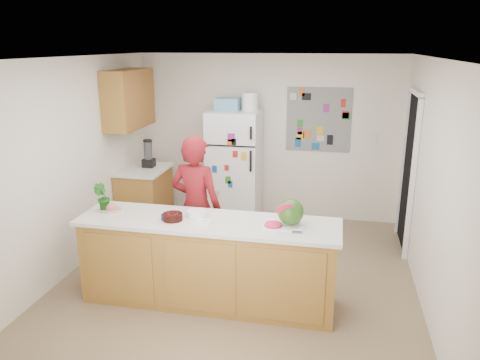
% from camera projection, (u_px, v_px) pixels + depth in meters
% --- Properties ---
extents(floor, '(4.00, 4.50, 0.02)m').
position_uv_depth(floor, '(237.00, 281.00, 5.42)').
color(floor, brown).
rests_on(floor, ground).
extents(wall_back, '(4.00, 0.02, 2.50)m').
position_uv_depth(wall_back, '(268.00, 137.00, 7.19)').
color(wall_back, beige).
rests_on(wall_back, ground).
extents(wall_left, '(0.02, 4.50, 2.50)m').
position_uv_depth(wall_left, '(70.00, 167.00, 5.47)').
color(wall_left, beige).
rests_on(wall_left, ground).
extents(wall_right, '(0.02, 4.50, 2.50)m').
position_uv_depth(wall_right, '(434.00, 188.00, 4.67)').
color(wall_right, beige).
rests_on(wall_right, ground).
extents(ceiling, '(4.00, 4.50, 0.02)m').
position_uv_depth(ceiling, '(237.00, 57.00, 4.71)').
color(ceiling, white).
rests_on(ceiling, wall_back).
extents(doorway, '(0.03, 0.85, 2.04)m').
position_uv_depth(doorway, '(409.00, 172.00, 6.10)').
color(doorway, black).
rests_on(doorway, ground).
extents(peninsula_base, '(2.60, 0.62, 0.88)m').
position_uv_depth(peninsula_base, '(208.00, 263.00, 4.87)').
color(peninsula_base, brown).
rests_on(peninsula_base, floor).
extents(peninsula_top, '(2.68, 0.70, 0.04)m').
position_uv_depth(peninsula_top, '(208.00, 222.00, 4.74)').
color(peninsula_top, silver).
rests_on(peninsula_top, peninsula_base).
extents(side_counter_base, '(0.60, 0.80, 0.86)m').
position_uv_depth(side_counter_base, '(145.00, 199.00, 6.90)').
color(side_counter_base, brown).
rests_on(side_counter_base, floor).
extents(side_counter_top, '(0.64, 0.84, 0.04)m').
position_uv_depth(side_counter_top, '(143.00, 170.00, 6.78)').
color(side_counter_top, silver).
rests_on(side_counter_top, side_counter_base).
extents(upper_cabinets, '(0.35, 1.00, 0.80)m').
position_uv_depth(upper_cabinets, '(129.00, 99.00, 6.47)').
color(upper_cabinets, brown).
rests_on(upper_cabinets, wall_left).
extents(refrigerator, '(0.75, 0.70, 1.70)m').
position_uv_depth(refrigerator, '(235.00, 167.00, 7.04)').
color(refrigerator, silver).
rests_on(refrigerator, floor).
extents(fridge_top_bin, '(0.35, 0.28, 0.18)m').
position_uv_depth(fridge_top_bin, '(228.00, 104.00, 6.79)').
color(fridge_top_bin, '#5999B2').
rests_on(fridge_top_bin, refrigerator).
extents(photo_collage, '(0.95, 0.01, 0.95)m').
position_uv_depth(photo_collage, '(319.00, 120.00, 6.94)').
color(photo_collage, slate).
rests_on(photo_collage, wall_back).
extents(person, '(0.68, 0.51, 1.68)m').
position_uv_depth(person, '(196.00, 208.00, 5.33)').
color(person, maroon).
rests_on(person, floor).
extents(blender_appliance, '(0.12, 0.12, 0.38)m').
position_uv_depth(blender_appliance, '(148.00, 154.00, 6.80)').
color(blender_appliance, black).
rests_on(blender_appliance, side_counter_top).
extents(cutting_board, '(0.41, 0.31, 0.01)m').
position_uv_depth(cutting_board, '(284.00, 225.00, 4.59)').
color(cutting_board, silver).
rests_on(cutting_board, peninsula_top).
extents(watermelon, '(0.26, 0.26, 0.26)m').
position_uv_depth(watermelon, '(291.00, 212.00, 4.56)').
color(watermelon, '#286315').
rests_on(watermelon, cutting_board).
extents(watermelon_slice, '(0.17, 0.17, 0.02)m').
position_uv_depth(watermelon_slice, '(273.00, 224.00, 4.56)').
color(watermelon_slice, red).
rests_on(watermelon_slice, cutting_board).
extents(cherry_bowl, '(0.22, 0.22, 0.07)m').
position_uv_depth(cherry_bowl, '(173.00, 217.00, 4.73)').
color(cherry_bowl, black).
rests_on(cherry_bowl, peninsula_top).
extents(white_bowl, '(0.25, 0.25, 0.06)m').
position_uv_depth(white_bowl, '(197.00, 214.00, 4.83)').
color(white_bowl, white).
rests_on(white_bowl, peninsula_top).
extents(cobalt_bowl, '(0.14, 0.14, 0.05)m').
position_uv_depth(cobalt_bowl, '(167.00, 217.00, 4.75)').
color(cobalt_bowl, '#0D1258').
rests_on(cobalt_bowl, peninsula_top).
extents(plate, '(0.29, 0.29, 0.02)m').
position_uv_depth(plate, '(111.00, 210.00, 5.01)').
color(plate, beige).
rests_on(plate, peninsula_top).
extents(paper_towel, '(0.17, 0.16, 0.02)m').
position_uv_depth(paper_towel, '(204.00, 222.00, 4.66)').
color(paper_towel, silver).
rests_on(paper_towel, peninsula_top).
extents(keys, '(0.10, 0.05, 0.01)m').
position_uv_depth(keys, '(297.00, 232.00, 4.41)').
color(keys, gray).
rests_on(keys, peninsula_top).
extents(potted_plant, '(0.20, 0.17, 0.30)m').
position_uv_depth(potted_plant, '(102.00, 197.00, 4.97)').
color(potted_plant, '#0B3B09').
rests_on(potted_plant, peninsula_top).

